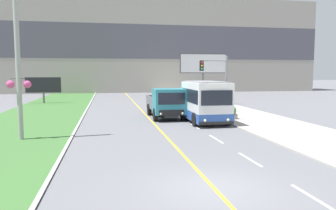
# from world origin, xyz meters

# --- Properties ---
(ground_plane) EXTENTS (300.00, 300.00, 0.00)m
(ground_plane) POSITION_xyz_m (0.00, 0.00, 0.00)
(ground_plane) COLOR slate
(lane_marking_centre) EXTENTS (2.88, 140.00, 0.01)m
(lane_marking_centre) POSITION_xyz_m (0.35, 1.88, 0.00)
(lane_marking_centre) COLOR gold
(lane_marking_centre) RESTS_ON ground_plane
(apartment_block_background) EXTENTS (80.00, 8.04, 18.71)m
(apartment_block_background) POSITION_xyz_m (0.00, 57.19, 9.36)
(apartment_block_background) COLOR gray
(apartment_block_background) RESTS_ON ground_plane
(city_bus) EXTENTS (2.72, 5.42, 3.21)m
(city_bus) POSITION_xyz_m (3.96, 13.89, 1.62)
(city_bus) COLOR white
(city_bus) RESTS_ON ground_plane
(dump_truck) EXTENTS (2.57, 6.67, 2.57)m
(dump_truck) POSITION_xyz_m (1.43, 16.53, 1.29)
(dump_truck) COLOR black
(dump_truck) RESTS_ON ground_plane
(utility_pole_near) EXTENTS (1.80, 0.44, 11.59)m
(utility_pole_near) POSITION_xyz_m (-8.38, 9.65, 5.43)
(utility_pole_near) COLOR #9E9E99
(utility_pole_near) RESTS_ON ground_plane
(traffic_light_mast) EXTENTS (2.28, 0.32, 5.20)m
(traffic_light_mast) POSITION_xyz_m (5.19, 14.61, 3.34)
(traffic_light_mast) COLOR slate
(traffic_light_mast) RESTS_ON ground_plane
(billboard_large) EXTENTS (5.68, 0.24, 6.11)m
(billboard_large) POSITION_xyz_m (7.85, 27.57, 4.74)
(billboard_large) COLOR #59595B
(billboard_large) RESTS_ON ground_plane
(billboard_small) EXTENTS (4.29, 0.24, 3.30)m
(billboard_small) POSITION_xyz_m (-11.35, 33.23, 2.26)
(billboard_small) COLOR #59595B
(billboard_small) RESTS_ON ground_plane
(planter_round_near) EXTENTS (1.04, 1.04, 1.08)m
(planter_round_near) POSITION_xyz_m (6.59, 15.20, 0.55)
(planter_round_near) COLOR gray
(planter_round_near) RESTS_ON sidewalk_right
(planter_round_second) EXTENTS (0.90, 0.90, 1.00)m
(planter_round_second) POSITION_xyz_m (6.76, 20.52, 0.51)
(planter_round_second) COLOR gray
(planter_round_second) RESTS_ON sidewalk_right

